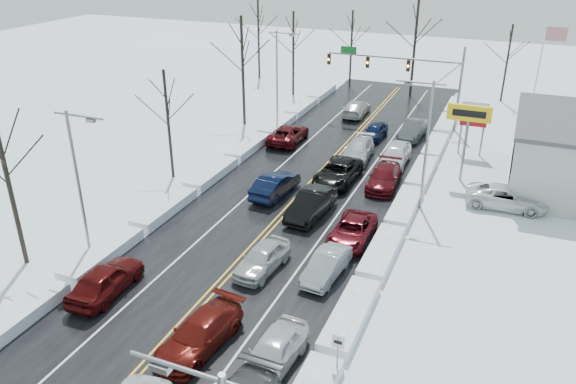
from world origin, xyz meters
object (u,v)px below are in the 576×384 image
at_px(flagpole, 540,71).
at_px(oncoming_car_0, 275,195).
at_px(tires_plus_sign, 469,118).
at_px(traffic_signal_mast, 407,70).

bearing_deg(flagpole, oncoming_car_0, -127.54).
distance_m(tires_plus_sign, oncoming_car_0, 15.41).
distance_m(traffic_signal_mast, tires_plus_sign, 13.92).
bearing_deg(tires_plus_sign, flagpole, 71.56).
distance_m(tires_plus_sign, flagpole, 14.79).
height_order(traffic_signal_mast, tires_plus_sign, traffic_signal_mast).
height_order(flagpole, oncoming_car_0, flagpole).
bearing_deg(oncoming_car_0, flagpole, -123.11).
relative_size(traffic_signal_mast, tires_plus_sign, 2.21).
bearing_deg(traffic_signal_mast, flagpole, 9.73).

